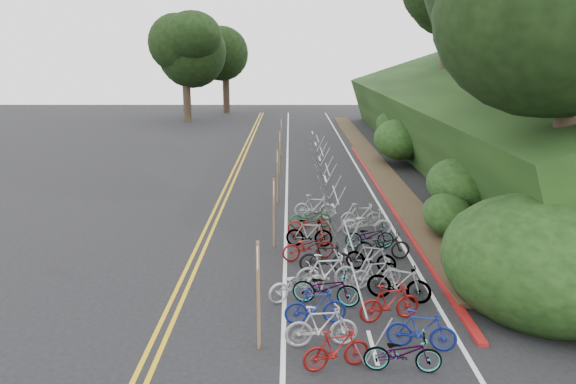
# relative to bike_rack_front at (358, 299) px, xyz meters

# --- Properties ---
(ground) EXTENTS (120.00, 120.00, 0.00)m
(ground) POSITION_rel_bike_rack_front_xyz_m (-2.82, 1.20, -0.87)
(ground) COLOR black
(ground) RESTS_ON ground
(road_markings) EXTENTS (7.47, 80.00, 0.01)m
(road_markings) POSITION_rel_bike_rack_front_xyz_m (-2.19, 11.30, -0.87)
(road_markings) COLOR gold
(road_markings) RESTS_ON ground
(red_curb) EXTENTS (0.25, 28.00, 0.10)m
(red_curb) POSITION_rel_bike_rack_front_xyz_m (2.88, 13.20, -0.82)
(red_curb) COLOR maroon
(red_curb) RESTS_ON ground
(embankment) EXTENTS (14.30, 48.14, 9.11)m
(embankment) POSITION_rel_bike_rack_front_xyz_m (10.14, 20.24, 1.70)
(embankment) COLOR black
(embankment) RESTS_ON ground
(bike_rack_front) EXTENTS (1.14, 3.32, 1.17)m
(bike_rack_front) POSITION_rel_bike_rack_front_xyz_m (0.00, 0.00, 0.00)
(bike_rack_front) COLOR #9EA1A5
(bike_rack_front) RESTS_ON ground
(bike_racks_rest) EXTENTS (1.14, 23.00, 1.17)m
(bike_racks_rest) POSITION_rel_bike_rack_front_xyz_m (0.18, 14.20, -0.02)
(bike_racks_rest) COLOR #9EA1A5
(bike_racks_rest) RESTS_ON ground
(signpost_near) EXTENTS (0.08, 0.40, 2.64)m
(signpost_near) POSITION_rel_bike_rack_front_xyz_m (-2.39, -0.84, 0.64)
(signpost_near) COLOR brown
(signpost_near) RESTS_ON ground
(signposts_rest) EXTENTS (0.08, 18.40, 2.50)m
(signposts_rest) POSITION_rel_bike_rack_front_xyz_m (-2.22, 15.20, 0.56)
(signposts_rest) COLOR brown
(signposts_rest) RESTS_ON ground
(bike_front) EXTENTS (1.43, 1.87, 0.94)m
(bike_front) POSITION_rel_bike_rack_front_xyz_m (-1.47, 1.87, -0.40)
(bike_front) COLOR #9E9EA3
(bike_front) RESTS_ON ground
(bike_valet) EXTENTS (3.52, 13.20, 1.09)m
(bike_valet) POSITION_rel_bike_rack_front_xyz_m (0.12, 3.72, -0.38)
(bike_valet) COLOR maroon
(bike_valet) RESTS_ON ground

